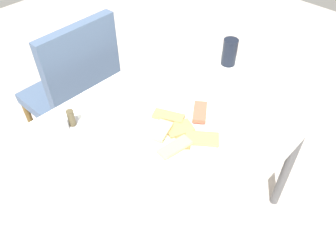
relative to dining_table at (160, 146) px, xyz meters
name	(u,v)px	position (x,y,z in m)	size (l,w,h in m)	color
ground_plane	(162,228)	(0.00, 0.00, -0.64)	(6.00, 6.00, 0.00)	#BAAEA4
dining_table	(160,146)	(0.00, 0.00, 0.00)	(1.20, 0.79, 0.72)	white
dining_chair	(76,89)	(0.07, 0.68, -0.13)	(0.43, 0.44, 0.90)	#475C7D
pide_platter	(181,130)	(0.05, -0.06, 0.09)	(0.31, 0.30, 0.04)	white
salad_plate_greens	(244,96)	(0.36, -0.12, 0.10)	(0.21, 0.21, 0.05)	white
soda_can	(230,52)	(0.53, 0.08, 0.14)	(0.07, 0.07, 0.12)	black
paper_napkin	(35,189)	(-0.45, 0.11, 0.08)	(0.13, 0.13, 0.00)	white
fork	(38,191)	(-0.45, 0.09, 0.08)	(0.18, 0.02, 0.01)	silver
spoon	(32,185)	(-0.45, 0.13, 0.08)	(0.18, 0.01, 0.01)	silver
condiment_caddy	(69,124)	(-0.22, 0.25, 0.10)	(0.11, 0.11, 0.08)	#B2B2B7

